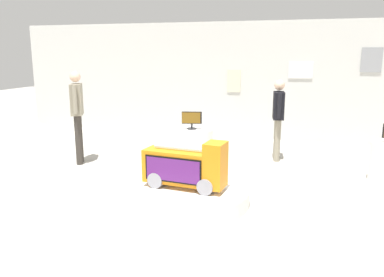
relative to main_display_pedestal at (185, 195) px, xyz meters
name	(u,v)px	position (x,y,z in m)	size (l,w,h in m)	color
ground_plane	(185,197)	(-0.06, 0.20, -0.11)	(30.00, 30.00, 0.00)	#B2ADA3
back_wall_display	(244,81)	(-0.04, 4.67, 1.30)	(12.25, 0.13, 2.82)	silver
main_display_pedestal	(185,195)	(0.00, 0.00, 0.00)	(1.84, 1.84, 0.22)	white
novelty_firetruck_tv	(186,168)	(0.02, -0.01, 0.40)	(1.20, 0.49, 0.70)	gray
display_pedestal_center_rear	(192,146)	(-0.54, 2.05, 0.22)	(0.81, 0.81, 0.66)	white
tv_on_center_rear	(192,119)	(-0.54, 2.05, 0.74)	(0.38, 0.18, 0.34)	black
shopper_browsing_near_truck	(278,114)	(1.01, 2.71, 0.82)	(0.26, 0.55, 1.59)	gray
shopper_browsing_rear	(77,110)	(-2.59, 1.34, 0.93)	(0.35, 0.51, 1.76)	#38332D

